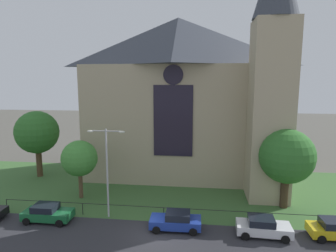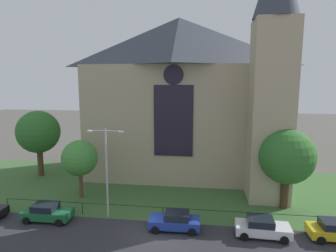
{
  "view_description": "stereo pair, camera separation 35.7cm",
  "coord_description": "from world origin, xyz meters",
  "px_view_note": "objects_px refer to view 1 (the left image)",
  "views": [
    {
      "loc": [
        3.7,
        -21.3,
        12.23
      ],
      "look_at": [
        0.19,
        8.0,
        7.53
      ],
      "focal_mm": 30.88,
      "sensor_mm": 36.0,
      "label": 1
    },
    {
      "loc": [
        4.05,
        -21.25,
        12.23
      ],
      "look_at": [
        0.19,
        8.0,
        7.53
      ],
      "focal_mm": 30.88,
      "sensor_mm": 36.0,
      "label": 2
    }
  ],
  "objects_px": {
    "church_building": "(183,95)",
    "tree_left_far": "(37,132)",
    "tree_left_near": "(79,159)",
    "tree_right_near": "(287,156)",
    "parked_car_green": "(47,213)",
    "parked_car_yellow": "(336,229)",
    "parked_car_white": "(263,227)",
    "streetlamp_near": "(107,162)",
    "parked_car_blue": "(176,221)"
  },
  "relations": [
    {
      "from": "tree_left_near",
      "to": "streetlamp_near",
      "type": "xyz_separation_m",
      "value": [
        4.26,
        -3.86,
        0.92
      ]
    },
    {
      "from": "parked_car_green",
      "to": "tree_left_near",
      "type": "bearing_deg",
      "value": 80.66
    },
    {
      "from": "tree_left_far",
      "to": "tree_right_near",
      "type": "bearing_deg",
      "value": -11.46
    },
    {
      "from": "church_building",
      "to": "tree_left_far",
      "type": "xyz_separation_m",
      "value": [
        -18.16,
        -3.72,
        -4.56
      ]
    },
    {
      "from": "parked_car_yellow",
      "to": "church_building",
      "type": "bearing_deg",
      "value": 129.96
    },
    {
      "from": "tree_left_near",
      "to": "parked_car_yellow",
      "type": "bearing_deg",
      "value": -12.74
    },
    {
      "from": "tree_left_near",
      "to": "tree_right_near",
      "type": "height_order",
      "value": "tree_right_near"
    },
    {
      "from": "parked_car_blue",
      "to": "parked_car_yellow",
      "type": "xyz_separation_m",
      "value": [
        12.54,
        0.12,
        0.0
      ]
    },
    {
      "from": "tree_left_far",
      "to": "tree_left_near",
      "type": "xyz_separation_m",
      "value": [
        8.11,
        -5.93,
        -1.48
      ]
    },
    {
      "from": "tree_left_near",
      "to": "tree_left_far",
      "type": "bearing_deg",
      "value": 143.8
    },
    {
      "from": "tree_right_near",
      "to": "parked_car_white",
      "type": "bearing_deg",
      "value": -118.65
    },
    {
      "from": "church_building",
      "to": "parked_car_white",
      "type": "height_order",
      "value": "church_building"
    },
    {
      "from": "tree_left_near",
      "to": "parked_car_blue",
      "type": "xyz_separation_m",
      "value": [
        10.52,
        -5.33,
        -3.49
      ]
    },
    {
      "from": "church_building",
      "to": "parked_car_green",
      "type": "bearing_deg",
      "value": -126.01
    },
    {
      "from": "tree_left_near",
      "to": "parked_car_green",
      "type": "distance_m",
      "value": 6.36
    },
    {
      "from": "tree_left_far",
      "to": "streetlamp_near",
      "type": "distance_m",
      "value": 15.79
    },
    {
      "from": "tree_right_near",
      "to": "parked_car_yellow",
      "type": "relative_size",
      "value": 1.82
    },
    {
      "from": "tree_left_far",
      "to": "parked_car_white",
      "type": "bearing_deg",
      "value": -24.11
    },
    {
      "from": "tree_left_near",
      "to": "parked_car_white",
      "type": "relative_size",
      "value": 1.43
    },
    {
      "from": "tree_left_far",
      "to": "tree_right_near",
      "type": "height_order",
      "value": "tree_left_far"
    },
    {
      "from": "church_building",
      "to": "tree_right_near",
      "type": "bearing_deg",
      "value": -42.28
    },
    {
      "from": "parked_car_blue",
      "to": "parked_car_yellow",
      "type": "distance_m",
      "value": 12.54
    },
    {
      "from": "tree_right_near",
      "to": "streetlamp_near",
      "type": "relative_size",
      "value": 0.95
    },
    {
      "from": "tree_left_near",
      "to": "tree_right_near",
      "type": "bearing_deg",
      "value": 0.36
    },
    {
      "from": "tree_left_near",
      "to": "tree_right_near",
      "type": "xyz_separation_m",
      "value": [
        20.53,
        0.13,
        0.84
      ]
    },
    {
      "from": "tree_right_near",
      "to": "parked_car_green",
      "type": "distance_m",
      "value": 22.41
    },
    {
      "from": "streetlamp_near",
      "to": "parked_car_green",
      "type": "bearing_deg",
      "value": -164.48
    },
    {
      "from": "church_building",
      "to": "parked_car_green",
      "type": "relative_size",
      "value": 6.16
    },
    {
      "from": "tree_left_far",
      "to": "parked_car_green",
      "type": "bearing_deg",
      "value": -56.85
    },
    {
      "from": "streetlamp_near",
      "to": "parked_car_blue",
      "type": "distance_m",
      "value": 7.79
    },
    {
      "from": "tree_left_far",
      "to": "parked_car_blue",
      "type": "relative_size",
      "value": 1.99
    },
    {
      "from": "parked_car_yellow",
      "to": "tree_left_near",
      "type": "bearing_deg",
      "value": 166.04
    },
    {
      "from": "parked_car_blue",
      "to": "parked_car_green",
      "type": "bearing_deg",
      "value": -1.67
    },
    {
      "from": "tree_left_far",
      "to": "parked_car_white",
      "type": "xyz_separation_m",
      "value": [
        25.56,
        -11.44,
        -4.97
      ]
    },
    {
      "from": "streetlamp_near",
      "to": "parked_car_white",
      "type": "distance_m",
      "value": 14.0
    },
    {
      "from": "tree_left_far",
      "to": "streetlamp_near",
      "type": "relative_size",
      "value": 1.04
    },
    {
      "from": "church_building",
      "to": "streetlamp_near",
      "type": "relative_size",
      "value": 3.22
    },
    {
      "from": "tree_left_far",
      "to": "parked_car_green",
      "type": "xyz_separation_m",
      "value": [
        7.31,
        -11.2,
        -4.97
      ]
    },
    {
      "from": "church_building",
      "to": "tree_left_far",
      "type": "height_order",
      "value": "church_building"
    },
    {
      "from": "parked_car_green",
      "to": "parked_car_yellow",
      "type": "bearing_deg",
      "value": -0.64
    },
    {
      "from": "tree_right_near",
      "to": "parked_car_white",
      "type": "relative_size",
      "value": 1.81
    },
    {
      "from": "church_building",
      "to": "parked_car_white",
      "type": "xyz_separation_m",
      "value": [
        7.4,
        -15.16,
        -9.53
      ]
    },
    {
      "from": "parked_car_white",
      "to": "tree_left_far",
      "type": "bearing_deg",
      "value": 158.13
    },
    {
      "from": "parked_car_green",
      "to": "parked_car_blue",
      "type": "distance_m",
      "value": 11.31
    },
    {
      "from": "streetlamp_near",
      "to": "tree_right_near",
      "type": "bearing_deg",
      "value": 13.78
    },
    {
      "from": "parked_car_blue",
      "to": "parked_car_white",
      "type": "bearing_deg",
      "value": 177.3
    },
    {
      "from": "tree_right_near",
      "to": "parked_car_blue",
      "type": "relative_size",
      "value": 1.82
    },
    {
      "from": "parked_car_green",
      "to": "tree_left_far",
      "type": "bearing_deg",
      "value": 122.39
    },
    {
      "from": "parked_car_white",
      "to": "parked_car_yellow",
      "type": "distance_m",
      "value": 5.62
    },
    {
      "from": "tree_left_far",
      "to": "tree_right_near",
      "type": "relative_size",
      "value": 1.09
    }
  ]
}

